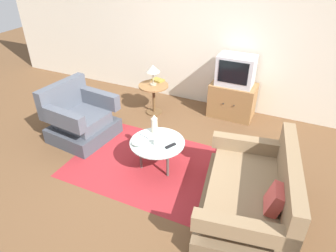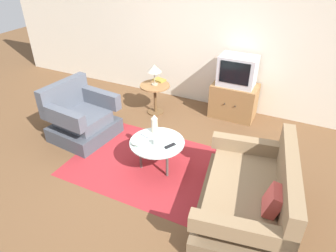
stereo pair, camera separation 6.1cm
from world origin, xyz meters
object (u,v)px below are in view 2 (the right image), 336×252
Objects in this scene: tv_stand at (234,101)px; tv_remote_dark at (170,146)px; coffee_table at (157,144)px; table_lamp at (154,69)px; side_table at (155,93)px; bowl at (138,143)px; tv_remote_silver at (145,135)px; mug at (156,142)px; armchair at (81,119)px; book at (159,80)px; television at (237,71)px; vase at (154,124)px; couch at (249,198)px.

tv_remote_dark is at bearing -100.04° from tv_stand.
table_lamp reaches higher than coffee_table.
side_table is 1.66m from bowl.
tv_stand is 4.40× the size of tv_remote_silver.
mug is at bearing -70.23° from coffee_table.
tv_remote_dark is (0.40, 0.16, -0.01)m from bowl.
side_table is at bearing 155.16° from armchair.
table_lamp is 1.51m from tv_remote_silver.
tv_stand is 1.39m from book.
bowl is 0.97× the size of tv_remote_dark.
table_lamp is at bearing 118.65° from mug.
tv_stand is (0.54, 1.89, -0.09)m from coffee_table.
table_lamp is at bearing 110.25° from bowl.
television reaches higher than table_lamp.
television is 1.67× the size of table_lamp.
tv_stand is at bearing 21.27° from side_table.
mug is 0.25m from bowl.
coffee_table is 4.78× the size of bowl.
coffee_table is at bearing -69.24° from tv_remote_dark.
armchair is 4.05× the size of book.
side_table is 1.34m from vase.
side_table is 0.45m from table_lamp.
table_lamp is (0.70, 1.20, 0.54)m from armchair.
television is at bearing 27.69° from book.
vase is 0.43m from tv_remote_dark.
tv_remote_dark is 0.90× the size of tv_remote_silver.
table_lamp is 0.35m from book.
tv_stand is at bearing 27.78° from book.
bowl is 0.88× the size of tv_remote_silver.
mug reaches higher than tv_remote_dark.
side_table is 0.27m from book.
book is (-0.80, 1.66, 0.09)m from mug.
vase is at bearing -50.21° from book.
vase reaches higher than side_table.
tv_stand is 1.27× the size of television.
coffee_table is 0.95× the size of tv_stand.
couch is at bearing 101.03° from tv_remote_dark.
television is at bearing -163.41° from tv_remote_dark.
mug is at bearing 27.97° from bowl.
tv_remote_silver is at bearing -113.40° from vase.
television reaches higher than vase.
mug is (0.02, -0.06, 0.09)m from coffee_table.
vase is (-0.69, -1.69, -0.30)m from television.
tv_remote_dark is (0.35, -0.22, -0.12)m from vase.
mug is at bearing 86.09° from armchair.
tv_stand reaches higher than coffee_table.
book is at bearing 115.91° from mug.
book is (-0.99, 1.62, 0.13)m from tv_remote_dark.
book reaches higher than mug.
armchair is 3.57× the size of vase.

